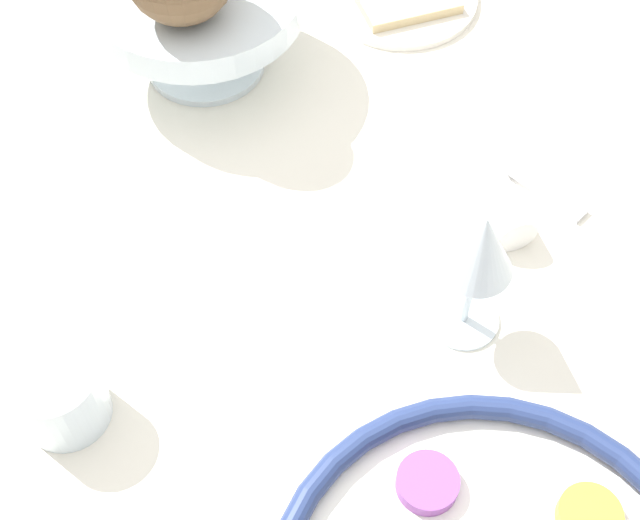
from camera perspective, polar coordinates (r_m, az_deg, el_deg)
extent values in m
cube|color=silver|center=(1.16, 3.14, -12.63)|extent=(1.55, 0.95, 0.77)
cylinder|color=#844299|center=(0.72, 6.89, -13.97)|extent=(0.05, 0.05, 0.01)
cylinder|color=orange|center=(0.73, 16.85, -15.41)|extent=(0.05, 0.05, 0.01)
cylinder|color=silver|center=(0.81, 9.12, -3.74)|extent=(0.06, 0.06, 0.00)
cylinder|color=silver|center=(0.77, 9.52, -2.14)|extent=(0.01, 0.01, 0.08)
cone|color=silver|center=(0.72, 10.29, 1.00)|extent=(0.06, 0.06, 0.07)
cylinder|color=silver|center=(1.02, -7.30, 12.40)|extent=(0.13, 0.13, 0.01)
cylinder|color=silver|center=(0.99, -7.53, 14.01)|extent=(0.03, 0.03, 0.07)
cylinder|color=white|center=(0.90, 10.16, 5.90)|extent=(0.19, 0.06, 0.04)
cylinder|color=silver|center=(0.76, -16.26, -8.47)|extent=(0.07, 0.07, 0.07)
cube|color=silver|center=(0.92, 12.51, 5.41)|extent=(0.15, 0.08, 0.01)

